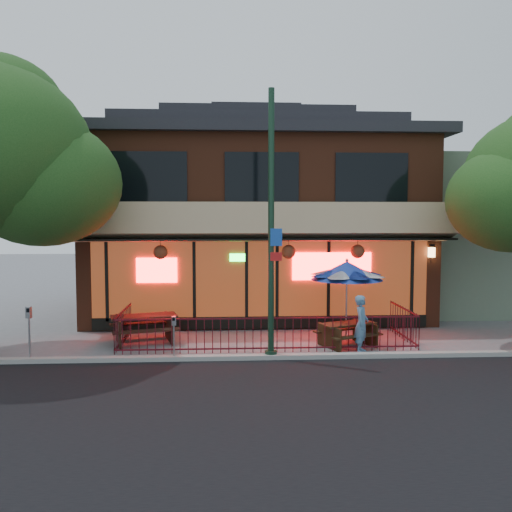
# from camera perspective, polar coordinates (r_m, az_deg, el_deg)

# --- Properties ---
(ground) EXTENTS (80.00, 80.00, 0.00)m
(ground) POSITION_cam_1_polar(r_m,az_deg,el_deg) (14.93, 1.44, -10.30)
(ground) COLOR gray
(ground) RESTS_ON ground
(asphalt_street) EXTENTS (80.00, 11.00, 0.00)m
(asphalt_street) POSITION_cam_1_polar(r_m,az_deg,el_deg) (9.27, 4.68, -19.59)
(asphalt_street) COLOR black
(asphalt_street) RESTS_ON ground
(curb) EXTENTS (80.00, 0.25, 0.12)m
(curb) POSITION_cam_1_polar(r_m,az_deg,el_deg) (14.43, 1.61, -10.56)
(curb) COLOR #999993
(curb) RESTS_ON ground
(restaurant_building) EXTENTS (12.96, 9.49, 8.05)m
(restaurant_building) POSITION_cam_1_polar(r_m,az_deg,el_deg) (21.55, -0.10, 5.25)
(restaurant_building) COLOR brown
(restaurant_building) RESTS_ON ground
(neighbor_building) EXTENTS (6.00, 7.00, 6.00)m
(neighbor_building) POSITION_cam_1_polar(r_m,az_deg,el_deg) (24.35, 21.50, 2.19)
(neighbor_building) COLOR slate
(neighbor_building) RESTS_ON ground
(patio_fence) EXTENTS (8.44, 2.62, 1.00)m
(patio_fence) POSITION_cam_1_polar(r_m,az_deg,el_deg) (15.27, 1.29, -7.53)
(patio_fence) COLOR #4A0F19
(patio_fence) RESTS_ON ground
(street_light) EXTENTS (0.43, 0.32, 7.00)m
(street_light) POSITION_cam_1_polar(r_m,az_deg,el_deg) (14.06, 1.61, 1.80)
(street_light) COLOR #163322
(street_light) RESTS_ON ground
(picnic_table_left) EXTENTS (2.22, 1.90, 0.81)m
(picnic_table_left) POSITION_cam_1_polar(r_m,az_deg,el_deg) (16.47, -11.70, -7.09)
(picnic_table_left) COLOR #331B12
(picnic_table_left) RESTS_ON ground
(picnic_table_right) EXTENTS (1.94, 1.74, 0.68)m
(picnic_table_right) POSITION_cam_1_polar(r_m,az_deg,el_deg) (15.92, 9.61, -7.77)
(picnic_table_right) COLOR #302110
(picnic_table_right) RESTS_ON ground
(patio_umbrella) EXTENTS (2.16, 2.16, 2.46)m
(patio_umbrella) POSITION_cam_1_polar(r_m,az_deg,el_deg) (16.55, 9.54, -1.52)
(patio_umbrella) COLOR gray
(patio_umbrella) RESTS_ON ground
(pedestrian) EXTENTS (0.57, 0.68, 1.58)m
(pedestrian) POSITION_cam_1_polar(r_m,az_deg,el_deg) (15.24, 11.04, -7.03)
(pedestrian) COLOR teal
(pedestrian) RESTS_ON ground
(parking_meter_near) EXTENTS (0.12, 0.11, 1.16)m
(parking_meter_near) POSITION_cam_1_polar(r_m,az_deg,el_deg) (14.29, -8.64, -7.77)
(parking_meter_near) COLOR gray
(parking_meter_near) RESTS_ON ground
(parking_meter_far) EXTENTS (0.14, 0.13, 1.43)m
(parking_meter_far) POSITION_cam_1_polar(r_m,az_deg,el_deg) (15.13, -22.78, -6.67)
(parking_meter_far) COLOR gray
(parking_meter_far) RESTS_ON ground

